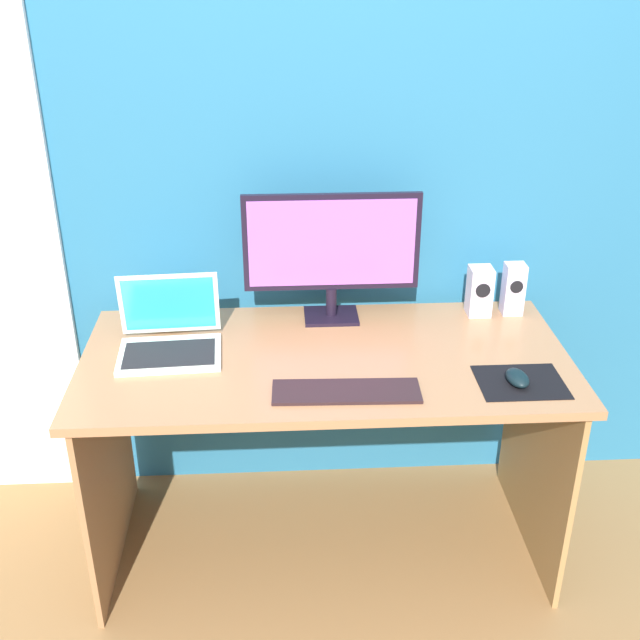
# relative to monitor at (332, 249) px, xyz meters

# --- Properties ---
(ground_plane) EXTENTS (8.00, 8.00, 0.00)m
(ground_plane) POSITION_rel_monitor_xyz_m (-0.04, -0.26, -1.00)
(ground_plane) COLOR olive
(wall_back) EXTENTS (6.00, 0.04, 2.50)m
(wall_back) POSITION_rel_monitor_xyz_m (-0.04, 0.17, 0.25)
(wall_back) COLOR #256589
(wall_back) RESTS_ON ground_plane
(desk) EXTENTS (1.50, 0.71, 0.75)m
(desk) POSITION_rel_monitor_xyz_m (-0.04, -0.26, -0.40)
(desk) COLOR #9E6E47
(desk) RESTS_ON ground_plane
(monitor) EXTENTS (0.57, 0.14, 0.43)m
(monitor) POSITION_rel_monitor_xyz_m (0.00, 0.00, 0.00)
(monitor) COLOR black
(monitor) RESTS_ON desk
(speaker_right) EXTENTS (0.07, 0.07, 0.18)m
(speaker_right) POSITION_rel_monitor_xyz_m (0.62, 0.01, -0.16)
(speaker_right) COLOR silver
(speaker_right) RESTS_ON desk
(speaker_near_monitor) EXTENTS (0.08, 0.08, 0.17)m
(speaker_near_monitor) POSITION_rel_monitor_xyz_m (0.50, 0.01, -0.16)
(speaker_near_monitor) COLOR silver
(speaker_near_monitor) RESTS_ON desk
(laptop) EXTENTS (0.32, 0.27, 0.23)m
(laptop) POSITION_rel_monitor_xyz_m (-0.52, -0.20, -0.20)
(laptop) COLOR white
(laptop) RESTS_ON desk
(fishbowl) EXTENTS (0.17, 0.17, 0.17)m
(fishbowl) POSITION_rel_monitor_xyz_m (-0.54, -0.01, -0.17)
(fishbowl) COLOR silver
(fishbowl) RESTS_ON desk
(keyboard_external) EXTENTS (0.42, 0.14, 0.01)m
(keyboard_external) POSITION_rel_monitor_xyz_m (0.01, -0.48, -0.24)
(keyboard_external) COLOR black
(keyboard_external) RESTS_ON desk
(mousepad) EXTENTS (0.25, 0.20, 0.00)m
(mousepad) POSITION_rel_monitor_xyz_m (0.52, -0.45, -0.25)
(mousepad) COLOR black
(mousepad) RESTS_ON desk
(mouse) EXTENTS (0.07, 0.11, 0.04)m
(mouse) POSITION_rel_monitor_xyz_m (0.51, -0.46, -0.23)
(mouse) COLOR black
(mouse) RESTS_ON mousepad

